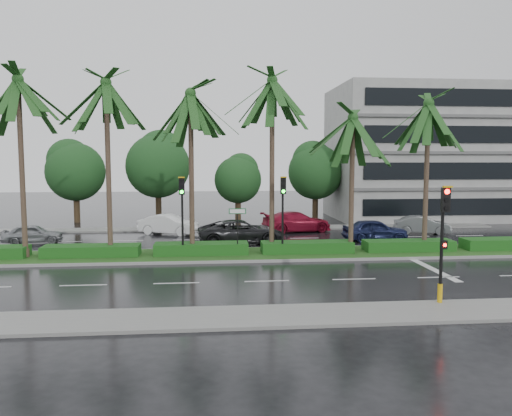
{
  "coord_description": "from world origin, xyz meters",
  "views": [
    {
      "loc": [
        -2.51,
        -26.74,
        5.41
      ],
      "look_at": [
        0.12,
        1.5,
        2.67
      ],
      "focal_mm": 35.0,
      "sensor_mm": 36.0,
      "label": 1
    }
  ],
  "objects": [
    {
      "name": "ground",
      "position": [
        0.0,
        0.0,
        0.0
      ],
      "size": [
        120.0,
        120.0,
        0.0
      ],
      "primitive_type": "plane",
      "color": "black",
      "rests_on": "ground"
    },
    {
      "name": "car_blue",
      "position": [
        8.5,
        5.45,
        0.73
      ],
      "size": [
        1.74,
        4.29,
        1.46
      ],
      "primitive_type": "imported",
      "rotation": [
        0.0,
        0.0,
        1.57
      ],
      "color": "#181F48",
      "rests_on": "ground"
    },
    {
      "name": "car_red",
      "position": [
        4.0,
        10.14,
        0.76
      ],
      "size": [
        2.97,
        5.53,
        1.52
      ],
      "primitive_type": "imported",
      "rotation": [
        0.0,
        0.0,
        1.74
      ],
      "color": "maroon",
      "rests_on": "ground"
    },
    {
      "name": "building",
      "position": [
        17.0,
        18.0,
        6.0
      ],
      "size": [
        16.0,
        10.0,
        12.0
      ],
      "primitive_type": "cube",
      "color": "gray",
      "rests_on": "ground"
    },
    {
      "name": "near_sidewalk",
      "position": [
        0.0,
        -10.2,
        0.06
      ],
      "size": [
        40.0,
        2.4,
        0.12
      ],
      "primitive_type": "cube",
      "color": "slate",
      "rests_on": "ground"
    },
    {
      "name": "street_sign",
      "position": [
        -1.0,
        0.48,
        2.12
      ],
      "size": [
        0.95,
        0.09,
        2.6
      ],
      "color": "black",
      "rests_on": "median"
    },
    {
      "name": "signal_near",
      "position": [
        6.0,
        -9.39,
        2.5
      ],
      "size": [
        0.34,
        0.45,
        4.36
      ],
      "color": "black",
      "rests_on": "near_sidewalk"
    },
    {
      "name": "lane_markings",
      "position": [
        3.04,
        -0.43,
        0.01
      ],
      "size": [
        34.0,
        13.06,
        0.01
      ],
      "color": "silver",
      "rests_on": "ground"
    },
    {
      "name": "car_darkgrey",
      "position": [
        -0.5,
        5.15,
        0.77
      ],
      "size": [
        3.16,
        5.81,
        1.54
      ],
      "primitive_type": "imported",
      "rotation": [
        0.0,
        0.0,
        1.68
      ],
      "color": "black",
      "rests_on": "ground"
    },
    {
      "name": "car_grey",
      "position": [
        13.0,
        8.25,
        0.65
      ],
      "size": [
        2.28,
        4.18,
        1.31
      ],
      "primitive_type": "imported",
      "rotation": [
        0.0,
        0.0,
        1.33
      ],
      "color": "slate",
      "rests_on": "ground"
    },
    {
      "name": "car_silver",
      "position": [
        -13.96,
        6.46,
        0.63
      ],
      "size": [
        2.16,
        3.93,
        1.27
      ],
      "primitive_type": "imported",
      "rotation": [
        0.0,
        0.0,
        1.76
      ],
      "color": "#919498",
      "rests_on": "ground"
    },
    {
      "name": "car_white",
      "position": [
        -5.5,
        9.69,
        0.72
      ],
      "size": [
        3.01,
        4.64,
        1.44
      ],
      "primitive_type": "imported",
      "rotation": [
        0.0,
        0.0,
        1.2
      ],
      "color": "white",
      "rests_on": "ground"
    },
    {
      "name": "bg_trees",
      "position": [
        0.47,
        17.59,
        4.84
      ],
      "size": [
        33.29,
        5.58,
        8.06
      ],
      "color": "#312616",
      "rests_on": "ground"
    },
    {
      "name": "hedge",
      "position": [
        0.0,
        1.0,
        0.45
      ],
      "size": [
        35.2,
        1.4,
        0.6
      ],
      "color": "#134515",
      "rests_on": "median"
    },
    {
      "name": "median",
      "position": [
        0.0,
        1.0,
        0.08
      ],
      "size": [
        36.0,
        4.0,
        0.15
      ],
      "color": "gray",
      "rests_on": "ground"
    },
    {
      "name": "signal_median_right",
      "position": [
        1.5,
        0.3,
        3.0
      ],
      "size": [
        0.34,
        0.42,
        4.36
      ],
      "color": "black",
      "rests_on": "median"
    },
    {
      "name": "far_sidewalk",
      "position": [
        0.0,
        12.0,
        0.06
      ],
      "size": [
        40.0,
        2.0,
        0.12
      ],
      "primitive_type": "cube",
      "color": "slate",
      "rests_on": "ground"
    },
    {
      "name": "palm_row",
      "position": [
        -1.26,
        1.02,
        8.39
      ],
      "size": [
        26.3,
        4.2,
        10.47
      ],
      "color": "#3F2E24",
      "rests_on": "median"
    },
    {
      "name": "signal_median_left",
      "position": [
        -4.0,
        0.3,
        3.0
      ],
      "size": [
        0.34,
        0.42,
        4.36
      ],
      "color": "black",
      "rests_on": "median"
    }
  ]
}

